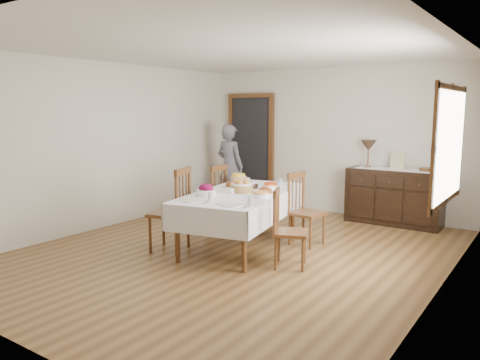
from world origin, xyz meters
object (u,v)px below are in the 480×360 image
Objects in this scene: chair_right_near at (287,228)px; dining_table at (241,199)px; chair_left_far at (211,198)px; table_lamp at (369,146)px; sideboard at (394,197)px; person at (230,164)px; chair_right_far at (304,208)px; chair_left_near at (173,209)px.

dining_table is at bearing 44.66° from chair_right_near.
table_lamp reaches higher than chair_left_far.
sideboard is 3.04m from person.
chair_right_far is 2.18× the size of table_lamp.
chair_left_near is at bearing -115.99° from table_lamp.
table_lamp is at bearing 138.03° from chair_left_far.
chair_left_far is 1.87m from person.
chair_left_near reaches higher than sideboard.
chair_left_far is 1.47m from chair_right_far.
dining_table is 2.67m from table_lamp.
chair_left_near is 0.74× the size of sideboard.
chair_right_far is at bearing 151.61° from person.
dining_table is 2.13× the size of chair_left_near.
person is (-0.84, 1.64, 0.32)m from chair_left_far.
table_lamp is (0.88, 2.46, 0.59)m from dining_table.
chair_right_far is (1.29, 1.25, -0.06)m from chair_left_near.
chair_left_far reaches higher than sideboard.
chair_right_near is at bearing 140.38° from person.
person reaches higher than chair_left_far.
dining_table is 1.00m from chair_right_near.
chair_left_far is at bearing 43.55° from chair_right_near.
chair_left_near is 3.70m from sideboard.
dining_table is at bearing 119.50° from chair_left_near.
chair_right_near reaches higher than sideboard.
chair_right_far is (0.65, 0.59, -0.16)m from dining_table.
chair_left_far is 0.69× the size of sideboard.
chair_left_near is 2.87m from person.
table_lamp reaches higher than sideboard.
chair_left_far is at bearing -135.66° from sideboard.
chair_left_near reaches higher than dining_table.
chair_right_near is 0.62× the size of sideboard.
chair_left_far is 3.00m from sideboard.
chair_left_far is (-0.81, 0.37, -0.14)m from dining_table.
person reaches higher than chair_right_far.
table_lamp is (-0.03, 2.83, 0.78)m from chair_right_near.
chair_right_far is 2.72m from person.
chair_right_far reaches higher than dining_table.
chair_left_near is 3.54m from table_lamp.
chair_left_near is 0.66× the size of person.
chair_right_far reaches higher than chair_right_near.
chair_left_far is at bearing 172.66° from chair_left_near.
sideboard is at bearing 131.29° from chair_left_near.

